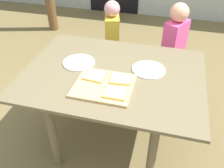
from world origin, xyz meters
TOP-DOWN VIEW (x-y plane):
  - ground_plane at (0.00, 0.00)m, footprint 16.00×16.00m
  - dining_table at (0.00, 0.00)m, footprint 1.28×0.95m
  - cutting_board at (-0.02, -0.18)m, footprint 0.38×0.33m
  - pizza_slice_far_left at (-0.10, -0.11)m, footprint 0.15×0.14m
  - pizza_slice_near_right at (0.08, -0.25)m, footprint 0.14×0.12m
  - pizza_slice_far_right at (0.08, -0.10)m, footprint 0.15×0.14m
  - plate_white_right at (0.24, 0.09)m, footprint 0.24×0.24m
  - plate_white_left at (-0.28, 0.06)m, footprint 0.24×0.24m
  - child_left at (-0.23, 0.84)m, footprint 0.20×0.27m
  - child_right at (0.40, 0.77)m, footprint 0.23×0.28m

SIDE VIEW (x-z plane):
  - ground_plane at x=0.00m, z-range 0.00..0.00m
  - child_left at x=-0.23m, z-range 0.06..0.98m
  - child_right at x=0.40m, z-range 0.07..1.05m
  - dining_table at x=0.00m, z-range 0.25..0.95m
  - plate_white_right at x=0.24m, z-range 0.70..0.71m
  - plate_white_left at x=-0.28m, z-range 0.70..0.71m
  - cutting_board at x=-0.02m, z-range 0.70..0.72m
  - pizza_slice_far_left at x=-0.10m, z-range 0.72..0.73m
  - pizza_slice_near_right at x=0.08m, z-range 0.72..0.73m
  - pizza_slice_far_right at x=0.08m, z-range 0.72..0.73m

